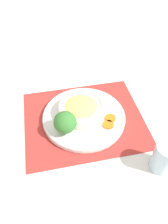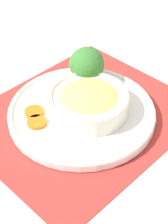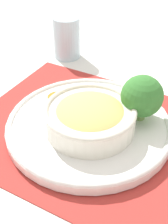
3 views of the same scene
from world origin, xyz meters
The scene contains 8 objects.
ground_plane centered at (0.00, 0.00, 0.00)m, with size 4.00×4.00×0.00m, color white.
placemat centered at (0.00, 0.00, 0.00)m, with size 0.45×0.38×0.00m.
plate centered at (0.00, 0.00, 0.02)m, with size 0.30×0.30×0.02m.
bowl centered at (0.01, -0.01, 0.05)m, with size 0.16×0.16×0.05m.
broccoli_floret centered at (0.07, 0.06, 0.07)m, with size 0.08×0.08×0.09m.
carrot_slice_near centered at (-0.08, 0.06, 0.02)m, with size 0.04×0.04×0.01m.
carrot_slice_middle centered at (-0.09, 0.03, 0.02)m, with size 0.04×0.04×0.01m.
water_glass centered at (-0.20, 0.23, 0.05)m, with size 0.07×0.07×0.11m.
Camera 3 is at (0.22, -0.39, 0.38)m, focal length 50.00 mm.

